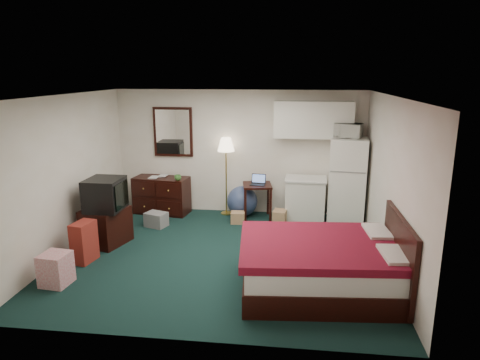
# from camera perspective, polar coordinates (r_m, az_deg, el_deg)

# --- Properties ---
(floor) EXTENTS (5.00, 4.50, 0.01)m
(floor) POSITION_cam_1_polar(r_m,az_deg,el_deg) (6.92, -2.39, -9.98)
(floor) COLOR black
(floor) RESTS_ON ground
(ceiling) EXTENTS (5.00, 4.50, 0.01)m
(ceiling) POSITION_cam_1_polar(r_m,az_deg,el_deg) (6.32, -2.63, 11.16)
(ceiling) COLOR white
(ceiling) RESTS_ON walls
(walls) EXTENTS (5.01, 4.51, 2.50)m
(walls) POSITION_cam_1_polar(r_m,az_deg,el_deg) (6.51, -2.51, 0.10)
(walls) COLOR white
(walls) RESTS_ON floor
(mirror) EXTENTS (0.80, 0.06, 1.00)m
(mirror) POSITION_cam_1_polar(r_m,az_deg,el_deg) (8.86, -8.91, 6.36)
(mirror) COLOR white
(mirror) RESTS_ON walls
(upper_cabinets) EXTENTS (1.50, 0.35, 0.70)m
(upper_cabinets) POSITION_cam_1_polar(r_m,az_deg,el_deg) (8.36, 9.73, 7.94)
(upper_cabinets) COLOR white
(upper_cabinets) RESTS_ON walls
(headboard) EXTENTS (0.06, 1.56, 1.00)m
(headboard) POSITION_cam_1_polar(r_m,az_deg,el_deg) (5.96, 20.39, -9.28)
(headboard) COLOR black
(headboard) RESTS_ON walls
(dresser) EXTENTS (1.16, 0.65, 0.75)m
(dresser) POSITION_cam_1_polar(r_m,az_deg,el_deg) (8.94, -10.39, -1.99)
(dresser) COLOR black
(dresser) RESTS_ON floor
(floor_lamp) EXTENTS (0.40, 0.40, 1.57)m
(floor_lamp) POSITION_cam_1_polar(r_m,az_deg,el_deg) (8.62, -1.85, 0.47)
(floor_lamp) COLOR gold
(floor_lamp) RESTS_ON floor
(desk) EXTENTS (0.63, 0.63, 0.70)m
(desk) POSITION_cam_1_polar(r_m,az_deg,el_deg) (8.49, 2.29, -2.84)
(desk) COLOR black
(desk) RESTS_ON floor
(exercise_ball) EXTENTS (0.77, 0.77, 0.61)m
(exercise_ball) POSITION_cam_1_polar(r_m,az_deg,el_deg) (8.62, 0.30, -2.84)
(exercise_ball) COLOR navy
(exercise_ball) RESTS_ON floor
(kitchen_counter) EXTENTS (0.78, 0.61, 0.82)m
(kitchen_counter) POSITION_cam_1_polar(r_m,az_deg,el_deg) (8.45, 8.68, -2.65)
(kitchen_counter) COLOR white
(kitchen_counter) RESTS_ON floor
(fridge) EXTENTS (0.75, 0.75, 1.64)m
(fridge) POSITION_cam_1_polar(r_m,az_deg,el_deg) (8.43, 14.09, -0.06)
(fridge) COLOR white
(fridge) RESTS_ON floor
(bed) EXTENTS (2.17, 1.76, 0.66)m
(bed) POSITION_cam_1_polar(r_m,az_deg,el_deg) (5.90, 10.73, -11.23)
(bed) COLOR #43091B
(bed) RESTS_ON floor
(tv_stand) EXTENTS (0.78, 0.82, 0.61)m
(tv_stand) POSITION_cam_1_polar(r_m,az_deg,el_deg) (7.61, -17.45, -5.87)
(tv_stand) COLOR black
(tv_stand) RESTS_ON floor
(suitcase) EXTENTS (0.31, 0.43, 0.63)m
(suitcase) POSITION_cam_1_polar(r_m,az_deg,el_deg) (7.01, -20.07, -7.77)
(suitcase) COLOR maroon
(suitcase) RESTS_ON floor
(retail_box) EXTENTS (0.39, 0.39, 0.45)m
(retail_box) POSITION_cam_1_polar(r_m,az_deg,el_deg) (6.47, -23.36, -10.85)
(retail_box) COLOR silver
(retail_box) RESTS_ON floor
(file_bin) EXTENTS (0.46, 0.40, 0.27)m
(file_bin) POSITION_cam_1_polar(r_m,az_deg,el_deg) (8.24, -11.10, -5.19)
(file_bin) COLOR gray
(file_bin) RESTS_ON floor
(cardboard_box_a) EXTENTS (0.27, 0.24, 0.22)m
(cardboard_box_a) POSITION_cam_1_polar(r_m,az_deg,el_deg) (8.27, -0.29, -5.02)
(cardboard_box_a) COLOR #88674D
(cardboard_box_a) RESTS_ON floor
(cardboard_box_b) EXTENTS (0.29, 0.32, 0.29)m
(cardboard_box_b) POSITION_cam_1_polar(r_m,az_deg,el_deg) (8.20, 5.32, -5.01)
(cardboard_box_b) COLOR #88674D
(cardboard_box_b) RESTS_ON floor
(laptop) EXTENTS (0.31, 0.27, 0.19)m
(laptop) POSITION_cam_1_polar(r_m,az_deg,el_deg) (8.32, 2.37, -0.01)
(laptop) COLOR black
(laptop) RESTS_ON desk
(crt_tv) EXTENTS (0.59, 0.63, 0.53)m
(crt_tv) POSITION_cam_1_polar(r_m,az_deg,el_deg) (7.39, -17.56, -1.83)
(crt_tv) COLOR black
(crt_tv) RESTS_ON tv_stand
(microwave) EXTENTS (0.55, 0.42, 0.33)m
(microwave) POSITION_cam_1_polar(r_m,az_deg,el_deg) (8.28, 14.26, 6.62)
(microwave) COLOR white
(microwave) RESTS_ON fridge
(book_a) EXTENTS (0.18, 0.03, 0.24)m
(book_a) POSITION_cam_1_polar(r_m,az_deg,el_deg) (8.84, -11.97, 1.09)
(book_a) COLOR #88674D
(book_a) RESTS_ON dresser
(book_b) EXTENTS (0.17, 0.03, 0.23)m
(book_b) POSITION_cam_1_polar(r_m,az_deg,el_deg) (8.94, -10.77, 1.23)
(book_b) COLOR #88674D
(book_b) RESTS_ON dresser
(mug) EXTENTS (0.15, 0.12, 0.14)m
(mug) POSITION_cam_1_polar(r_m,az_deg,el_deg) (8.54, -8.30, 0.41)
(mug) COLOR #3D782F
(mug) RESTS_ON dresser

